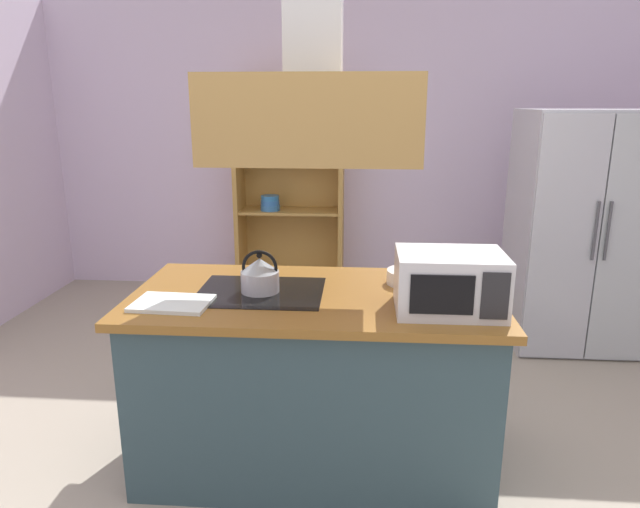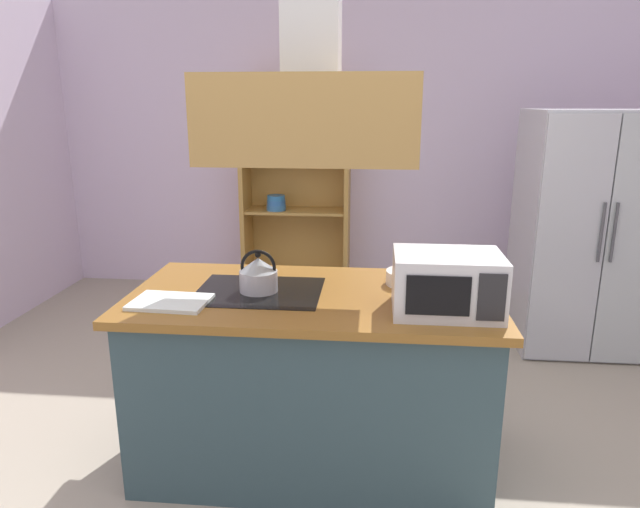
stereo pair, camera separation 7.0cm
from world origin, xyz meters
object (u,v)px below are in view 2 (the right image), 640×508
Objects in this scene: cutting_board at (170,302)px; fruit_bowl at (410,275)px; refrigerator at (585,232)px; microwave at (447,283)px; dish_cabinet at (296,200)px; kettle at (258,274)px.

cutting_board is 1.16m from fruit_bowl.
refrigerator is 5.10× the size of cutting_board.
refrigerator reaches higher than cutting_board.
microwave is at bearing -123.68° from refrigerator.
kettle is at bearing -85.89° from dish_cabinet.
fruit_bowl is (0.73, 0.19, -0.04)m from kettle.
fruit_bowl is at bearing 19.88° from cutting_board.
microwave is at bearing -69.64° from dish_cabinet.
refrigerator is at bearing 38.20° from kettle.
kettle is 0.88m from microwave.
dish_cabinet is at bearing 94.11° from kettle.
kettle is (0.19, -2.66, 0.10)m from dish_cabinet.
refrigerator is at bearing -24.52° from dish_cabinet.
microwave is (-1.21, -1.81, 0.16)m from refrigerator.
fruit_bowl is at bearing 14.37° from kettle.
dish_cabinet is 5.84× the size of cutting_board.
kettle is at bearing 29.77° from cutting_board.
cutting_board is 1.23m from microwave.
fruit_bowl is (-0.14, 0.37, -0.08)m from microwave.
refrigerator is 2.19m from microwave.
fruit_bowl is (-1.35, -1.45, 0.08)m from refrigerator.
refrigerator is 8.44× the size of kettle.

